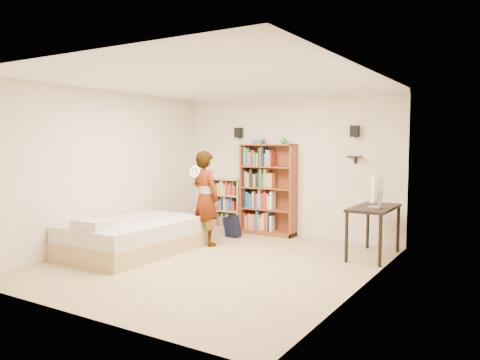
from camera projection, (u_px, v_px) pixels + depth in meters
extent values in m
cube|color=tan|center=(214.00, 263.00, 7.02)|extent=(4.50, 5.00, 0.01)
cube|color=silver|center=(287.00, 166.00, 9.03)|extent=(4.50, 0.02, 2.70)
cube|color=silver|center=(74.00, 187.00, 4.79)|extent=(4.50, 0.02, 2.70)
cube|color=silver|center=(107.00, 169.00, 8.09)|extent=(0.02, 5.00, 2.70)
cube|color=silver|center=(364.00, 180.00, 5.73)|extent=(0.02, 5.00, 2.70)
cube|color=white|center=(213.00, 81.00, 6.80)|extent=(4.50, 5.00, 0.02)
cube|color=white|center=(287.00, 97.00, 8.90)|extent=(4.50, 0.06, 0.06)
cube|color=white|center=(72.00, 56.00, 4.71)|extent=(4.50, 0.06, 0.06)
cube|color=white|center=(106.00, 91.00, 7.96)|extent=(0.06, 5.00, 0.06)
cube|color=white|center=(364.00, 71.00, 5.64)|extent=(0.06, 5.00, 0.06)
cube|color=black|center=(238.00, 133.00, 9.44)|extent=(0.14, 0.12, 0.20)
cube|color=black|center=(355.00, 131.00, 8.19)|extent=(0.14, 0.12, 0.20)
cube|color=black|center=(354.00, 157.00, 8.23)|extent=(0.25, 0.16, 0.02)
imported|color=black|center=(205.00, 198.00, 8.18)|extent=(0.68, 0.52, 1.66)
torus|color=white|center=(195.00, 172.00, 7.88)|extent=(0.21, 0.08, 0.21)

